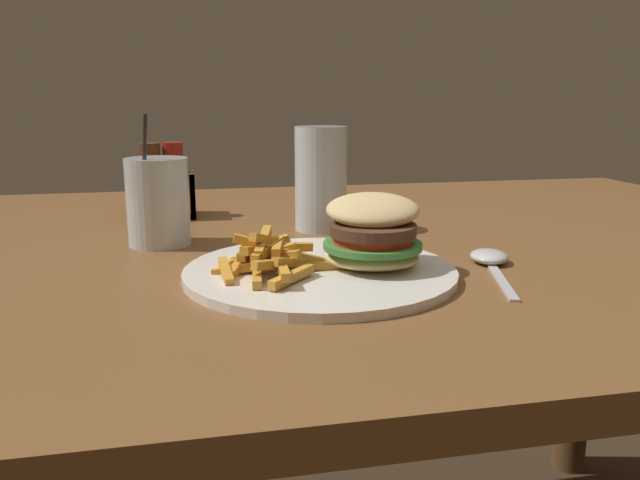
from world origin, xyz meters
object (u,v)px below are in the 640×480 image
(meal_plate_near, at_px, (337,255))
(juice_glass, at_px, (158,204))
(beer_glass, at_px, (321,181))
(condiment_caddy, at_px, (163,190))
(spoon, at_px, (490,259))

(meal_plate_near, height_order, juice_glass, juice_glass)
(beer_glass, relative_size, juice_glass, 0.88)
(meal_plate_near, height_order, beer_glass, beer_glass)
(beer_glass, distance_m, juice_glass, 0.23)
(juice_glass, bearing_deg, meal_plate_near, -44.86)
(juice_glass, bearing_deg, beer_glass, 12.38)
(meal_plate_near, distance_m, condiment_caddy, 0.44)
(juice_glass, relative_size, spoon, 0.98)
(beer_glass, xyz_separation_m, condiment_caddy, (-0.23, 0.15, -0.03))
(juice_glass, bearing_deg, spoon, -25.72)
(beer_glass, distance_m, condiment_caddy, 0.28)
(beer_glass, height_order, juice_glass, juice_glass)
(juice_glass, distance_m, condiment_caddy, 0.20)
(condiment_caddy, bearing_deg, spoon, -45.26)
(meal_plate_near, height_order, spoon, meal_plate_near)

